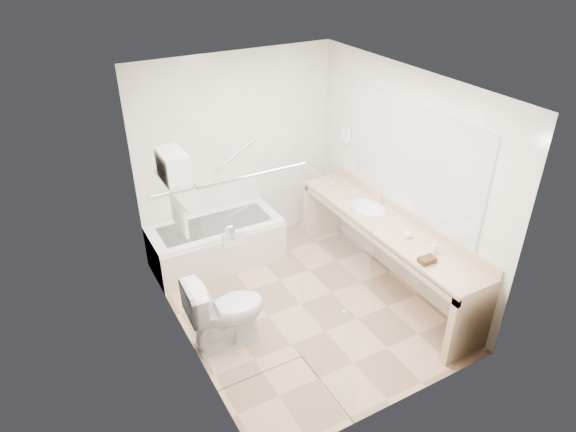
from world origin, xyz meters
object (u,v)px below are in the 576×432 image
vanity_counter (386,239)px  toilet (226,311)px  bathtub (217,243)px  amenity_basket (427,260)px  water_bottle_left (332,183)px

vanity_counter → toilet: 1.99m
bathtub → amenity_basket: bearing=-57.7°
bathtub → water_bottle_left: water_bottle_left is taller
vanity_counter → amenity_basket: bearing=-100.7°
vanity_counter → amenity_basket: (-0.15, -0.79, 0.24)m
vanity_counter → amenity_basket: 0.83m
bathtub → toilet: toilet is taller
water_bottle_left → bathtub: bearing=165.6°
vanity_counter → water_bottle_left: size_ratio=16.27×
bathtub → vanity_counter: (1.52, -1.39, 0.36)m
amenity_basket → water_bottle_left: bearing=87.9°
bathtub → amenity_basket: 2.64m
vanity_counter → water_bottle_left: water_bottle_left is taller
toilet → bathtub: bearing=-15.6°
bathtub → amenity_basket: (1.38, -2.18, 0.60)m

